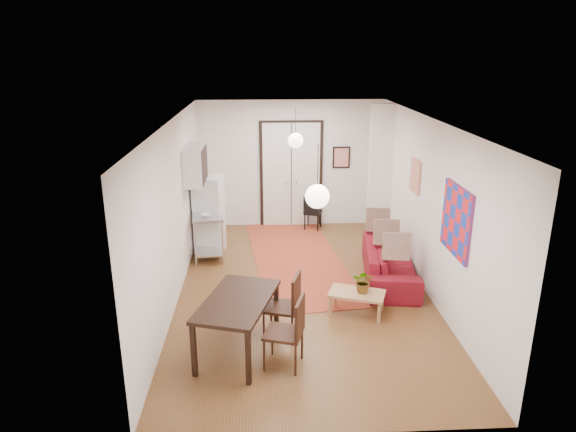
{
  "coord_description": "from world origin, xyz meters",
  "views": [
    {
      "loc": [
        -0.67,
        -8.0,
        3.97
      ],
      "look_at": [
        -0.24,
        0.3,
        1.25
      ],
      "focal_mm": 32.0,
      "sensor_mm": 36.0,
      "label": 1
    }
  ],
  "objects_px": {
    "dining_chair_near": "(281,298)",
    "dining_chair_far": "(283,322)",
    "black_side_chair": "(313,209)",
    "kitchen_counter": "(209,227)",
    "fridge": "(209,214)",
    "dining_table": "(237,305)",
    "sofa": "(390,262)",
    "coffee_table": "(357,295)"
  },
  "relations": [
    {
      "from": "fridge",
      "to": "dining_table",
      "type": "xyz_separation_m",
      "value": [
        0.72,
        -3.76,
        -0.07
      ]
    },
    {
      "from": "coffee_table",
      "to": "dining_table",
      "type": "relative_size",
      "value": 0.59
    },
    {
      "from": "coffee_table",
      "to": "black_side_chair",
      "type": "height_order",
      "value": "black_side_chair"
    },
    {
      "from": "kitchen_counter",
      "to": "black_side_chair",
      "type": "xyz_separation_m",
      "value": [
        2.23,
        1.52,
        -0.12
      ]
    },
    {
      "from": "sofa",
      "to": "dining_table",
      "type": "distance_m",
      "value": 3.47
    },
    {
      "from": "coffee_table",
      "to": "dining_chair_far",
      "type": "distance_m",
      "value": 1.71
    },
    {
      "from": "kitchen_counter",
      "to": "black_side_chair",
      "type": "height_order",
      "value": "kitchen_counter"
    },
    {
      "from": "sofa",
      "to": "fridge",
      "type": "bearing_deg",
      "value": 73.46
    },
    {
      "from": "black_side_chair",
      "to": "coffee_table",
      "type": "bearing_deg",
      "value": 113.64
    },
    {
      "from": "sofa",
      "to": "kitchen_counter",
      "type": "distance_m",
      "value": 3.61
    },
    {
      "from": "sofa",
      "to": "fridge",
      "type": "relative_size",
      "value": 1.42
    },
    {
      "from": "coffee_table",
      "to": "kitchen_counter",
      "type": "distance_m",
      "value": 3.63
    },
    {
      "from": "coffee_table",
      "to": "fridge",
      "type": "bearing_deg",
      "value": 131.86
    },
    {
      "from": "dining_chair_near",
      "to": "dining_chair_far",
      "type": "xyz_separation_m",
      "value": [
        0.0,
        -0.7,
        0.0
      ]
    },
    {
      "from": "dining_table",
      "to": "black_side_chair",
      "type": "relative_size",
      "value": 2.01
    },
    {
      "from": "dining_table",
      "to": "dining_chair_near",
      "type": "relative_size",
      "value": 1.64
    },
    {
      "from": "dining_table",
      "to": "black_side_chair",
      "type": "distance_m",
      "value": 5.29
    },
    {
      "from": "coffee_table",
      "to": "kitchen_counter",
      "type": "relative_size",
      "value": 0.78
    },
    {
      "from": "sofa",
      "to": "black_side_chair",
      "type": "xyz_separation_m",
      "value": [
        -1.12,
        2.83,
        0.14
      ]
    },
    {
      "from": "sofa",
      "to": "dining_chair_near",
      "type": "bearing_deg",
      "value": 139.18
    },
    {
      "from": "fridge",
      "to": "coffee_table",
      "type": "bearing_deg",
      "value": -40.14
    },
    {
      "from": "dining_chair_far",
      "to": "black_side_chair",
      "type": "distance_m",
      "value": 5.39
    },
    {
      "from": "dining_chair_near",
      "to": "black_side_chair",
      "type": "xyz_separation_m",
      "value": [
        0.91,
        4.61,
        -0.11
      ]
    },
    {
      "from": "kitchen_counter",
      "to": "dining_table",
      "type": "distance_m",
      "value": 3.62
    },
    {
      "from": "dining_chair_near",
      "to": "dining_chair_far",
      "type": "distance_m",
      "value": 0.7
    },
    {
      "from": "sofa",
      "to": "dining_chair_near",
      "type": "distance_m",
      "value": 2.71
    },
    {
      "from": "kitchen_counter",
      "to": "dining_chair_far",
      "type": "distance_m",
      "value": 4.02
    },
    {
      "from": "dining_chair_near",
      "to": "dining_table",
      "type": "bearing_deg",
      "value": -36.52
    },
    {
      "from": "sofa",
      "to": "black_side_chair",
      "type": "relative_size",
      "value": 2.75
    },
    {
      "from": "sofa",
      "to": "dining_chair_near",
      "type": "xyz_separation_m",
      "value": [
        -2.03,
        -1.78,
        0.25
      ]
    },
    {
      "from": "dining_table",
      "to": "sofa",
      "type": "bearing_deg",
      "value": 40.23
    },
    {
      "from": "black_side_chair",
      "to": "kitchen_counter",
      "type": "bearing_deg",
      "value": 53.84
    },
    {
      "from": "dining_chair_near",
      "to": "coffee_table",
      "type": "bearing_deg",
      "value": 129.16
    },
    {
      "from": "kitchen_counter",
      "to": "dining_chair_far",
      "type": "relative_size",
      "value": 1.25
    },
    {
      "from": "black_side_chair",
      "to": "dining_chair_far",
      "type": "bearing_deg",
      "value": 99.94
    },
    {
      "from": "kitchen_counter",
      "to": "dining_chair_near",
      "type": "xyz_separation_m",
      "value": [
        1.32,
        -3.09,
        -0.01
      ]
    },
    {
      "from": "dining_table",
      "to": "dining_chair_far",
      "type": "relative_size",
      "value": 1.64
    },
    {
      "from": "fridge",
      "to": "dining_chair_far",
      "type": "bearing_deg",
      "value": -63.74
    },
    {
      "from": "dining_table",
      "to": "kitchen_counter",
      "type": "bearing_deg",
      "value": 101.52
    },
    {
      "from": "kitchen_counter",
      "to": "dining_chair_near",
      "type": "height_order",
      "value": "dining_chair_near"
    },
    {
      "from": "sofa",
      "to": "dining_chair_far",
      "type": "distance_m",
      "value": 3.21
    },
    {
      "from": "dining_table",
      "to": "dining_chair_near",
      "type": "xyz_separation_m",
      "value": [
        0.6,
        0.45,
        -0.14
      ]
    }
  ]
}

